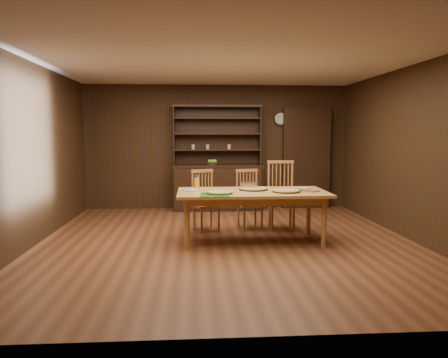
{
  "coord_description": "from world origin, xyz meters",
  "views": [
    {
      "loc": [
        -0.47,
        -6.25,
        1.59
      ],
      "look_at": [
        -0.02,
        0.4,
        0.89
      ],
      "focal_mm": 35.0,
      "sensor_mm": 36.0,
      "label": 1
    }
  ],
  "objects": [
    {
      "name": "floor",
      "position": [
        0.0,
        0.0,
        0.0
      ],
      "size": [
        6.0,
        6.0,
        0.0
      ],
      "primitive_type": "plane",
      "color": "brown",
      "rests_on": "ground"
    },
    {
      "name": "pot_holder_a",
      "position": [
        1.22,
        -0.06,
        0.76
      ],
      "size": [
        0.26,
        0.26,
        0.01
      ],
      "primitive_type": "cube",
      "rotation": [
        0.0,
        0.0,
        0.63
      ],
      "color": "#B21416",
      "rests_on": "dining_table"
    },
    {
      "name": "pot_holder_b",
      "position": [
        1.04,
        0.11,
        0.76
      ],
      "size": [
        0.23,
        0.23,
        0.02
      ],
      "primitive_type": "cube",
      "rotation": [
        0.0,
        0.0,
        -0.08
      ],
      "color": "#B21416",
      "rests_on": "dining_table"
    },
    {
      "name": "doorway",
      "position": [
        1.9,
        2.9,
        1.05
      ],
      "size": [
        1.0,
        0.18,
        2.1
      ],
      "primitive_type": "cube",
      "color": "black",
      "rests_on": "floor"
    },
    {
      "name": "pizza_right",
      "position": [
        0.85,
        -0.1,
        0.77
      ],
      "size": [
        0.41,
        0.41,
        0.04
      ],
      "color": "black",
      "rests_on": "dining_table"
    },
    {
      "name": "cooling_rack",
      "position": [
        -0.2,
        -0.36,
        0.76
      ],
      "size": [
        0.51,
        0.51,
        0.02
      ],
      "primitive_type": null,
      "rotation": [
        0.0,
        0.0,
        -0.41
      ],
      "color": "#0CA325",
      "rests_on": "dining_table"
    },
    {
      "name": "wall_clock",
      "position": [
        1.35,
        2.96,
        1.9
      ],
      "size": [
        0.3,
        0.05,
        0.3
      ],
      "color": "black",
      "rests_on": "room_shell"
    },
    {
      "name": "plate_left",
      "position": [
        -0.53,
        0.15,
        0.76
      ],
      "size": [
        0.27,
        0.27,
        0.02
      ],
      "color": "silver",
      "rests_on": "dining_table"
    },
    {
      "name": "dining_table",
      "position": [
        0.37,
        0.03,
        0.68
      ],
      "size": [
        2.17,
        1.09,
        0.75
      ],
      "color": "#BE8941",
      "rests_on": "floor"
    },
    {
      "name": "chair_right",
      "position": [
        0.97,
        0.92,
        0.6
      ],
      "size": [
        0.49,
        0.47,
        1.14
      ],
      "rotation": [
        0.0,
        0.0,
        -0.06
      ],
      "color": "#BC7340",
      "rests_on": "floor"
    },
    {
      "name": "chair_center",
      "position": [
        0.43,
        0.96,
        0.52
      ],
      "size": [
        0.48,
        0.47,
        0.99
      ],
      "rotation": [
        0.0,
        0.0,
        0.23
      ],
      "color": "#BC7340",
      "rests_on": "floor"
    },
    {
      "name": "pizza_left",
      "position": [
        -0.13,
        -0.21,
        0.77
      ],
      "size": [
        0.37,
        0.37,
        0.04
      ],
      "color": "black",
      "rests_on": "dining_table"
    },
    {
      "name": "room_shell",
      "position": [
        0.0,
        0.0,
        1.58
      ],
      "size": [
        6.0,
        6.0,
        6.0
      ],
      "color": "silver",
      "rests_on": "floor"
    },
    {
      "name": "plate_right",
      "position": [
        1.16,
        0.27,
        0.76
      ],
      "size": [
        0.26,
        0.26,
        0.02
      ],
      "color": "silver",
      "rests_on": "dining_table"
    },
    {
      "name": "pizza_center",
      "position": [
        0.4,
        0.17,
        0.77
      ],
      "size": [
        0.44,
        0.44,
        0.04
      ],
      "color": "black",
      "rests_on": "dining_table"
    },
    {
      "name": "chair_left",
      "position": [
        -0.31,
        0.88,
        0.53
      ],
      "size": [
        0.53,
        0.52,
        1.0
      ],
      "rotation": [
        0.0,
        0.0,
        0.41
      ],
      "color": "#BC7340",
      "rests_on": "floor"
    },
    {
      "name": "fruit_bowl",
      "position": [
        -0.11,
        2.69,
        0.98
      ],
      "size": [
        0.26,
        0.26,
        0.12
      ],
      "color": "black",
      "rests_on": "china_hutch"
    },
    {
      "name": "china_hutch",
      "position": [
        -0.0,
        2.75,
        0.6
      ],
      "size": [
        1.84,
        0.52,
        2.17
      ],
      "color": "black",
      "rests_on": "floor"
    },
    {
      "name": "foil_dish",
      "position": [
        0.36,
        0.3,
        0.8
      ],
      "size": [
        0.29,
        0.24,
        0.1
      ],
      "primitive_type": "cube",
      "rotation": [
        0.0,
        0.0,
        -0.27
      ],
      "color": "silver",
      "rests_on": "dining_table"
    },
    {
      "name": "juice_bottle",
      "position": [
        -0.44,
        0.26,
        0.85
      ],
      "size": [
        0.07,
        0.07,
        0.21
      ],
      "color": "orange",
      "rests_on": "dining_table"
    }
  ]
}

